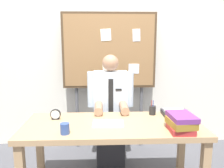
{
  "coord_description": "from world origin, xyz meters",
  "views": [
    {
      "loc": [
        -0.1,
        -2.12,
        1.52
      ],
      "look_at": [
        0.0,
        0.19,
        1.09
      ],
      "focal_mm": 37.43,
      "sensor_mm": 36.0,
      "label": 1
    }
  ],
  "objects": [
    {
      "name": "paper_tray",
      "position": [
        0.67,
        0.22,
        0.77
      ],
      "size": [
        0.26,
        0.2,
        0.06
      ],
      "color": "#333338",
      "rests_on": "desk"
    },
    {
      "name": "back_wall",
      "position": [
        0.0,
        1.25,
        1.35
      ],
      "size": [
        6.4,
        0.08,
        2.7
      ],
      "primitive_type": "cube",
      "color": "silver",
      "rests_on": "ground_plane"
    },
    {
      "name": "open_notebook",
      "position": [
        -0.05,
        -0.02,
        0.75
      ],
      "size": [
        0.3,
        0.21,
        0.01
      ],
      "primitive_type": "cube",
      "rotation": [
        0.0,
        0.0,
        -0.04
      ],
      "color": "silver",
      "rests_on": "desk"
    },
    {
      "name": "desk",
      "position": [
        0.0,
        0.0,
        0.65
      ],
      "size": [
        1.7,
        0.72,
        0.74
      ],
      "color": "tan",
      "rests_on": "ground_plane"
    },
    {
      "name": "desk_clock",
      "position": [
        -0.57,
        0.14,
        0.79
      ],
      "size": [
        0.11,
        0.04,
        0.11
      ],
      "color": "black",
      "rests_on": "desk"
    },
    {
      "name": "bulletin_board",
      "position": [
        0.0,
        1.05,
        1.36
      ],
      "size": [
        1.27,
        0.09,
        1.89
      ],
      "color": "#4C3823",
      "rests_on": "ground_plane"
    },
    {
      "name": "person",
      "position": [
        0.0,
        0.61,
        0.63
      ],
      "size": [
        0.55,
        0.56,
        1.36
      ],
      "color": "#2D2D33",
      "rests_on": "ground_plane"
    },
    {
      "name": "pen_holder",
      "position": [
        0.44,
        0.25,
        0.79
      ],
      "size": [
        0.07,
        0.07,
        0.16
      ],
      "color": "#262626",
      "rests_on": "desk"
    },
    {
      "name": "coffee_mug",
      "position": [
        -0.42,
        -0.24,
        0.79
      ],
      "size": [
        0.08,
        0.08,
        0.09
      ],
      "primitive_type": "cylinder",
      "color": "#334C8C",
      "rests_on": "desk"
    },
    {
      "name": "book_stack",
      "position": [
        0.58,
        -0.22,
        0.82
      ],
      "size": [
        0.23,
        0.31,
        0.15
      ],
      "color": "#B22D2D",
      "rests_on": "desk"
    }
  ]
}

